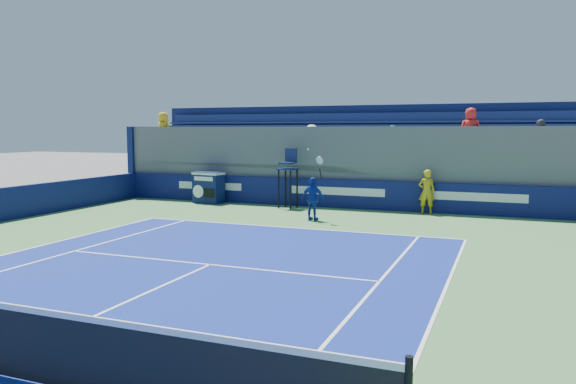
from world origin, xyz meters
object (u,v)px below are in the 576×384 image
at_px(match_clock, 208,187).
at_px(tennis_player, 313,199).
at_px(ball_person, 427,192).
at_px(umpire_chair, 288,171).

height_order(match_clock, tennis_player, tennis_player).
xyz_separation_m(ball_person, match_clock, (-9.44, -0.25, -0.13)).
distance_m(ball_person, match_clock, 9.45).
distance_m(match_clock, umpire_chair, 3.94).
height_order(umpire_chair, tennis_player, tennis_player).
xyz_separation_m(ball_person, tennis_player, (-3.56, -3.09, -0.08)).
bearing_deg(match_clock, ball_person, 1.51).
relative_size(ball_person, match_clock, 1.23).
bearing_deg(ball_person, tennis_player, 32.31).
relative_size(ball_person, tennis_player, 0.67).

